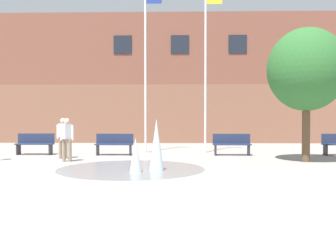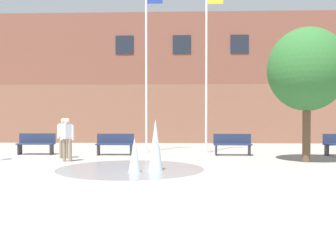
# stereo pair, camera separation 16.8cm
# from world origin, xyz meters

# --- Properties ---
(ground_plane) EXTENTS (100.00, 100.00, 0.00)m
(ground_plane) POSITION_xyz_m (0.00, 0.00, 0.00)
(ground_plane) COLOR gray
(library_building) EXTENTS (36.00, 6.05, 8.02)m
(library_building) POSITION_xyz_m (0.00, 19.87, 4.01)
(library_building) COLOR brown
(library_building) RESTS_ON ground
(splash_fountain) EXTENTS (4.65, 4.65, 1.59)m
(splash_fountain) POSITION_xyz_m (-1.11, 4.79, 0.52)
(splash_fountain) COLOR gray
(splash_fountain) RESTS_ON ground
(park_bench_far_left) EXTENTS (1.60, 0.44, 0.91)m
(park_bench_far_left) POSITION_xyz_m (-6.29, 9.60, 0.48)
(park_bench_far_left) COLOR #28282D
(park_bench_far_left) RESTS_ON ground
(park_bench_left_of_flagpoles) EXTENTS (1.60, 0.44, 0.91)m
(park_bench_left_of_flagpoles) POSITION_xyz_m (-2.82, 9.48, 0.48)
(park_bench_left_of_flagpoles) COLOR #28282D
(park_bench_left_of_flagpoles) RESTS_ON ground
(park_bench_center) EXTENTS (1.60, 0.44, 0.91)m
(park_bench_center) POSITION_xyz_m (2.18, 9.53, 0.48)
(park_bench_center) COLOR #28282D
(park_bench_center) RESTS_ON ground
(adult_near_bench) EXTENTS (0.50, 0.33, 1.59)m
(adult_near_bench) POSITION_xyz_m (-4.62, 8.10, 0.93)
(adult_near_bench) COLOR #89755B
(adult_near_bench) RESTS_ON ground
(adult_in_red) EXTENTS (0.50, 0.39, 1.59)m
(adult_in_red) POSITION_xyz_m (-4.17, 7.07, 0.93)
(adult_in_red) COLOR #89755B
(adult_in_red) RESTS_ON ground
(flagpole_left) EXTENTS (0.80, 0.10, 7.64)m
(flagpole_left) POSITION_xyz_m (-1.57, 10.79, 4.06)
(flagpole_left) COLOR silver
(flagpole_left) RESTS_ON ground
(flagpole_right) EXTENTS (0.80, 0.10, 7.60)m
(flagpole_right) POSITION_xyz_m (1.17, 10.79, 4.04)
(flagpole_right) COLOR silver
(flagpole_right) RESTS_ON ground
(street_tree_near_building) EXTENTS (2.83, 2.83, 4.87)m
(street_tree_near_building) POSITION_xyz_m (4.56, 7.22, 3.35)
(street_tree_near_building) COLOR brown
(street_tree_near_building) RESTS_ON ground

